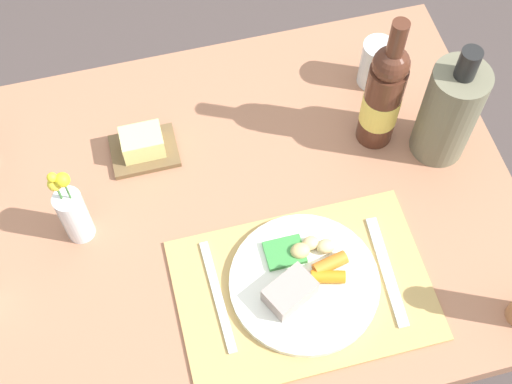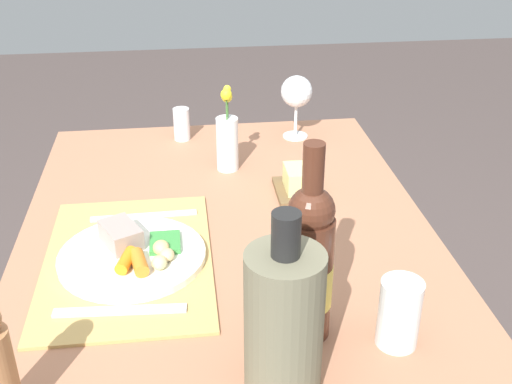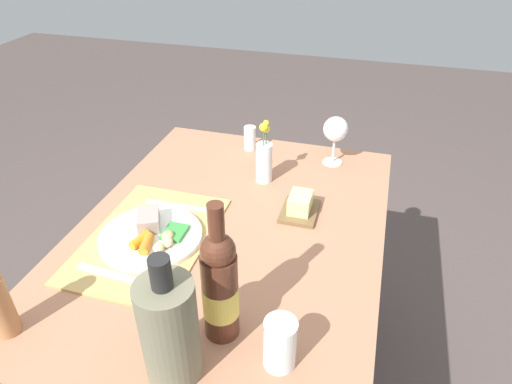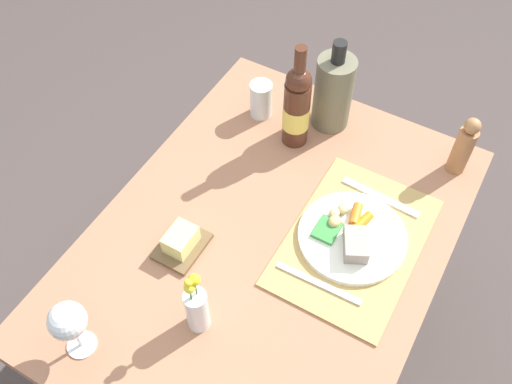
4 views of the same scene
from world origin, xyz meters
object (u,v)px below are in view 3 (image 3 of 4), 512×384
at_px(knife, 117,276).
at_px(salt_shaker, 250,138).
at_px(dinner_plate, 151,234).
at_px(butter_dish, 300,206).
at_px(cooler_bottle, 169,329).
at_px(fork, 181,206).
at_px(flower_vase, 264,159).
at_px(wine_bottle, 220,286).
at_px(dining_table, 230,261).
at_px(water_tumbler, 280,346).
at_px(wine_glass, 336,130).

xyz_separation_m(knife, salt_shaker, (-0.71, 0.12, 0.03)).
height_order(dinner_plate, butter_dish, butter_dish).
bearing_deg(butter_dish, cooler_bottle, -12.70).
xyz_separation_m(fork, salt_shaker, (-0.41, 0.09, 0.03)).
bearing_deg(flower_vase, butter_dish, 45.03).
xyz_separation_m(knife, wine_bottle, (0.08, 0.29, 0.12)).
bearing_deg(knife, dinner_plate, 177.90).
bearing_deg(dining_table, wine_bottle, 16.65).
bearing_deg(salt_shaker, knife, -9.20).
relative_size(dinner_plate, water_tumbler, 2.42).
height_order(dining_table, flower_vase, flower_vase).
height_order(dinner_plate, water_tumbler, water_tumbler).
distance_m(butter_dish, flower_vase, 0.21).
height_order(dinner_plate, cooler_bottle, cooler_bottle).
bearing_deg(flower_vase, wine_glass, 131.63).
bearing_deg(butter_dish, fork, -77.68).
relative_size(flower_vase, wine_bottle, 0.64).
height_order(salt_shaker, flower_vase, flower_vase).
bearing_deg(salt_shaker, dinner_plate, -10.20).
distance_m(cooler_bottle, flower_vase, 0.71).
xyz_separation_m(water_tumbler, flower_vase, (-0.64, -0.20, 0.03)).
xyz_separation_m(dining_table, dinner_plate, (0.10, -0.18, 0.13)).
xyz_separation_m(cooler_bottle, flower_vase, (-0.71, -0.02, -0.04)).
height_order(fork, cooler_bottle, cooler_bottle).
bearing_deg(water_tumbler, dining_table, -148.07).
distance_m(cooler_bottle, salt_shaker, 0.91).
bearing_deg(fork, wine_glass, 134.05).
bearing_deg(wine_glass, dinner_plate, -36.27).
bearing_deg(dining_table, dinner_plate, -61.40).
relative_size(fork, water_tumbler, 1.94).
relative_size(dining_table, wine_bottle, 3.46).
height_order(butter_dish, water_tumbler, water_tumbler).
height_order(knife, butter_dish, butter_dish).
distance_m(dinner_plate, wine_glass, 0.68).
distance_m(wine_glass, wine_bottle, 0.78).
bearing_deg(wine_bottle, dining_table, -163.35).
xyz_separation_m(knife, water_tumbler, (0.12, 0.42, 0.04)).
xyz_separation_m(butter_dish, flower_vase, (-0.14, -0.14, 0.05)).
bearing_deg(flower_vase, dinner_plate, -28.92).
xyz_separation_m(water_tumbler, wine_bottle, (-0.04, -0.13, 0.08)).
bearing_deg(cooler_bottle, wine_glass, 168.69).
bearing_deg(salt_shaker, fork, -11.99).
distance_m(knife, wine_glass, 0.81).
bearing_deg(dinner_plate, water_tumbler, 56.49).
bearing_deg(dining_table, flower_vase, 174.68).
relative_size(butter_dish, wine_glass, 0.79).
bearing_deg(dinner_plate, fork, 174.66).
bearing_deg(water_tumbler, butter_dish, -173.13).
distance_m(dinner_plate, water_tumbler, 0.49).
bearing_deg(butter_dish, flower_vase, -134.97).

